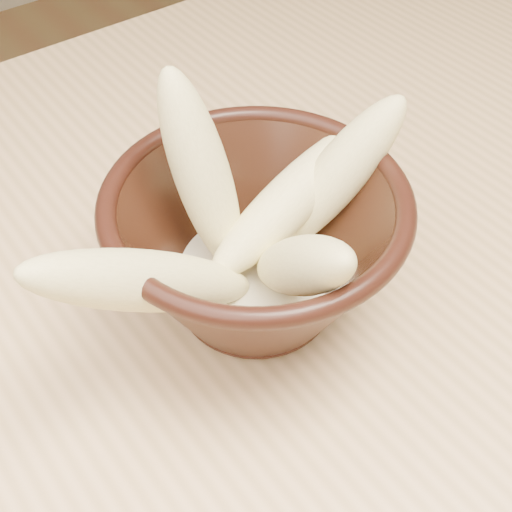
{
  "coord_description": "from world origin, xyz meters",
  "views": [
    {
      "loc": [
        -0.41,
        -0.23,
        1.11
      ],
      "look_at": [
        -0.24,
        0.01,
        0.8
      ],
      "focal_mm": 50.0,
      "sensor_mm": 36.0,
      "label": 1
    }
  ],
  "objects": [
    {
      "name": "banana_upright",
      "position": [
        -0.25,
        0.05,
        0.85
      ],
      "size": [
        0.04,
        0.08,
        0.13
      ],
      "primitive_type": "ellipsoid",
      "rotation": [
        0.38,
        0.0,
        3.26
      ],
      "color": "#D3C57C",
      "rests_on": "bowl"
    },
    {
      "name": "banana_front",
      "position": [
        -0.24,
        -0.03,
        0.83
      ],
      "size": [
        0.05,
        0.11,
        0.11
      ],
      "primitive_type": "ellipsoid",
      "rotation": [
        0.77,
        0.0,
        -0.18
      ],
      "color": "#D3C57C",
      "rests_on": "bowl"
    },
    {
      "name": "banana_left",
      "position": [
        -0.31,
        0.01,
        0.83
      ],
      "size": [
        0.15,
        0.04,
        0.12
      ],
      "primitive_type": "ellipsoid",
      "rotation": [
        0.95,
        0.0,
        -1.6
      ],
      "color": "#D3C57C",
      "rests_on": "bowl"
    },
    {
      "name": "banana_across",
      "position": [
        -0.2,
        0.02,
        0.82
      ],
      "size": [
        0.15,
        0.06,
        0.07
      ],
      "primitive_type": "ellipsoid",
      "rotation": [
        1.35,
        0.0,
        1.75
      ],
      "color": "#D3C57C",
      "rests_on": "bowl"
    },
    {
      "name": "milk_puddle",
      "position": [
        -0.24,
        0.01,
        0.78
      ],
      "size": [
        0.1,
        0.1,
        0.01
      ],
      "primitive_type": "cylinder",
      "color": "beige",
      "rests_on": "bowl"
    },
    {
      "name": "banana_right",
      "position": [
        -0.17,
        0.01,
        0.83
      ],
      "size": [
        0.11,
        0.05,
        0.11
      ],
      "primitive_type": "ellipsoid",
      "rotation": [
        0.72,
        0.0,
        1.37
      ],
      "color": "#D3C57C",
      "rests_on": "bowl"
    },
    {
      "name": "table",
      "position": [
        0.0,
        0.0,
        0.67
      ],
      "size": [
        1.2,
        0.8,
        0.75
      ],
      "color": "tan",
      "rests_on": "ground"
    },
    {
      "name": "bowl",
      "position": [
        -0.24,
        0.01,
        0.81
      ],
      "size": [
        0.18,
        0.18,
        0.1
      ],
      "rotation": [
        0.0,
        0.0,
        -0.07
      ],
      "color": "black",
      "rests_on": "table"
    }
  ]
}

